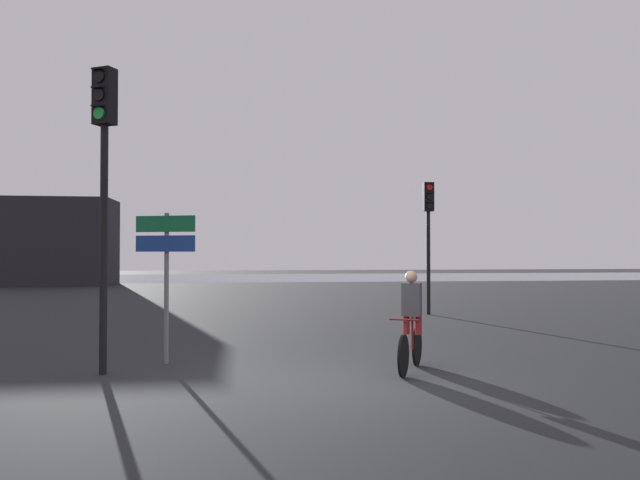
% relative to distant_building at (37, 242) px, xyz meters
% --- Properties ---
extents(ground_plane, '(120.00, 120.00, 0.00)m').
position_rel_distant_building_xyz_m(ground_plane, '(13.16, -29.53, -2.55)').
color(ground_plane, black).
extents(water_strip, '(80.00, 16.00, 0.01)m').
position_rel_distant_building_xyz_m(water_strip, '(13.16, 10.00, -2.55)').
color(water_strip, slate).
rests_on(water_strip, ground).
extents(distant_building, '(8.69, 4.00, 5.10)m').
position_rel_distant_building_xyz_m(distant_building, '(0.00, 0.00, 0.00)').
color(distant_building, black).
rests_on(distant_building, ground).
extents(traffic_light_near_left, '(0.39, 0.41, 4.84)m').
position_rel_distant_building_xyz_m(traffic_light_near_left, '(9.74, -28.26, 0.79)').
color(traffic_light_near_left, black).
rests_on(traffic_light_near_left, ground).
extents(traffic_light_far_right, '(0.32, 0.34, 4.11)m').
position_rel_distant_building_xyz_m(traffic_light_far_right, '(17.68, -19.68, 0.32)').
color(traffic_light_far_right, black).
rests_on(traffic_light_far_right, ground).
extents(direction_sign_post, '(1.04, 0.41, 2.60)m').
position_rel_distant_building_xyz_m(direction_sign_post, '(10.61, -27.45, -0.76)').
color(direction_sign_post, slate).
rests_on(direction_sign_post, ground).
extents(cyclist, '(0.84, 1.54, 1.62)m').
position_rel_distant_building_xyz_m(cyclist, '(14.64, -28.58, -1.73)').
color(cyclist, black).
rests_on(cyclist, ground).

